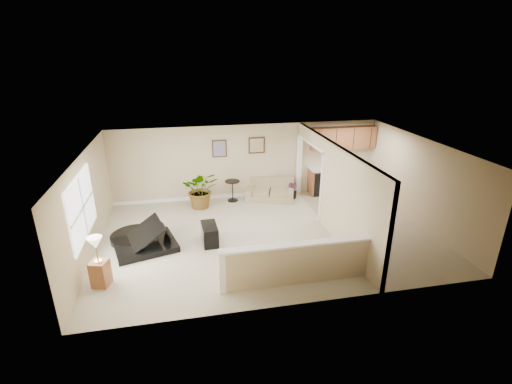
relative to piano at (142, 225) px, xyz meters
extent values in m
plane|color=tan|center=(3.30, -0.11, -0.60)|extent=(9.00, 9.00, 0.00)
cube|color=tan|center=(3.30, 2.89, 0.65)|extent=(9.00, 0.04, 2.50)
cube|color=tan|center=(3.30, -3.11, 0.65)|extent=(9.00, 0.04, 2.50)
cube|color=tan|center=(-1.20, -0.11, 0.65)|extent=(0.04, 6.00, 2.50)
cube|color=tan|center=(7.80, -0.11, 0.65)|extent=(0.04, 6.00, 2.50)
cube|color=white|center=(3.30, -0.11, 1.90)|extent=(9.00, 6.00, 0.04)
cube|color=gray|center=(6.45, -0.11, -0.59)|extent=(2.70, 6.00, 0.01)
cube|color=tan|center=(5.10, -1.31, 0.65)|extent=(0.12, 3.60, 2.50)
cube|color=tan|center=(5.10, 1.66, 1.70)|extent=(0.12, 2.35, 0.40)
cube|color=tan|center=(3.45, -2.41, -0.12)|extent=(3.30, 0.12, 0.95)
cube|color=white|center=(3.45, -2.41, 0.37)|extent=(3.40, 0.22, 0.05)
cube|color=white|center=(1.80, -2.41, -0.10)|extent=(0.14, 0.14, 1.00)
cube|color=white|center=(-1.19, -0.61, 0.85)|extent=(0.05, 2.15, 1.45)
cube|color=#392614|center=(2.35, 2.86, 1.15)|extent=(0.48, 0.03, 0.58)
cube|color=#935D7B|center=(2.35, 2.84, 1.15)|extent=(0.40, 0.01, 0.50)
cube|color=#392614|center=(3.60, 2.86, 1.20)|extent=(0.55, 0.03, 0.55)
cube|color=white|center=(3.60, 2.84, 1.20)|extent=(0.46, 0.01, 0.46)
cube|color=#975731|center=(6.60, 2.59, -0.15)|extent=(2.30, 0.60, 0.90)
cube|color=beige|center=(6.60, 2.59, 0.32)|extent=(2.36, 0.65, 0.04)
cube|color=black|center=(5.80, 2.58, -0.17)|extent=(0.60, 0.60, 0.84)
cube|color=#975731|center=(6.60, 2.71, 1.35)|extent=(2.30, 0.35, 0.75)
cube|color=black|center=(0.04, -0.14, 0.20)|extent=(1.79, 1.65, 0.31)
cylinder|color=black|center=(-0.12, 0.43, 0.20)|extent=(1.28, 1.28, 0.31)
cube|color=silver|center=(0.93, -0.14, 0.16)|extent=(0.50, 1.06, 0.02)
cube|color=black|center=(-0.06, -0.04, 0.48)|extent=(1.46, 1.46, 0.70)
cube|color=black|center=(1.71, -0.21, -0.34)|extent=(0.42, 0.79, 0.51)
cube|color=#9C8D63|center=(3.98, 2.44, -0.37)|extent=(1.78, 1.35, 0.44)
cube|color=#9C8D63|center=(3.98, 2.78, 0.08)|extent=(1.57, 0.69, 0.46)
cube|color=#9C8D63|center=(3.28, 2.44, -0.07)|extent=(0.46, 0.91, 0.17)
cube|color=#9C8D63|center=(4.68, 2.44, -0.07)|extent=(0.46, 0.91, 0.17)
cylinder|color=black|center=(2.71, 2.54, -0.58)|extent=(0.35, 0.35, 0.03)
cylinder|color=black|center=(2.71, 2.54, -0.24)|extent=(0.04, 0.04, 0.69)
cylinder|color=black|center=(2.71, 2.54, 0.10)|extent=(0.49, 0.49, 0.03)
cylinder|color=black|center=(1.65, 2.20, -0.47)|extent=(0.36, 0.36, 0.25)
imported|color=#234F17|center=(1.65, 2.20, 0.03)|extent=(1.19, 1.05, 1.24)
cylinder|color=black|center=(4.75, 2.39, -0.49)|extent=(0.30, 0.30, 0.21)
imported|color=#234F17|center=(4.75, 2.39, -0.31)|extent=(0.38, 0.38, 0.57)
cube|color=#975731|center=(-0.76, -1.64, -0.30)|extent=(0.43, 0.43, 0.59)
cylinder|color=gold|center=(-0.76, -1.64, 0.00)|extent=(0.16, 0.16, 0.02)
cylinder|color=gold|center=(-0.76, -1.64, 0.20)|extent=(0.03, 0.03, 0.39)
cone|color=#FEF5D0|center=(-0.76, -1.64, 0.44)|extent=(0.31, 0.31, 0.26)
camera|label=1|loc=(1.20, -8.98, 4.25)|focal=26.00mm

